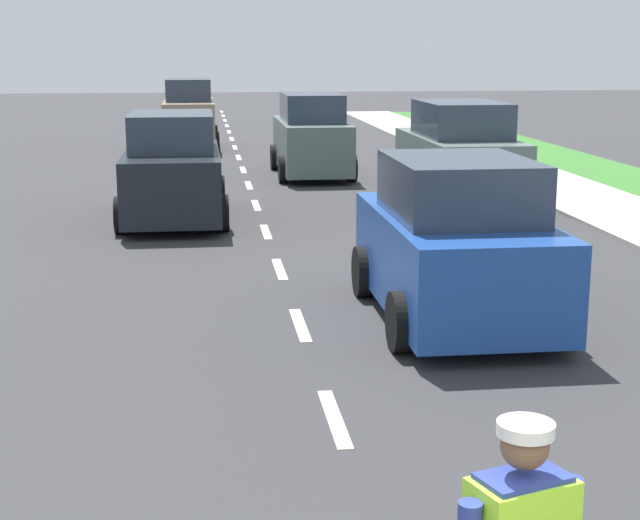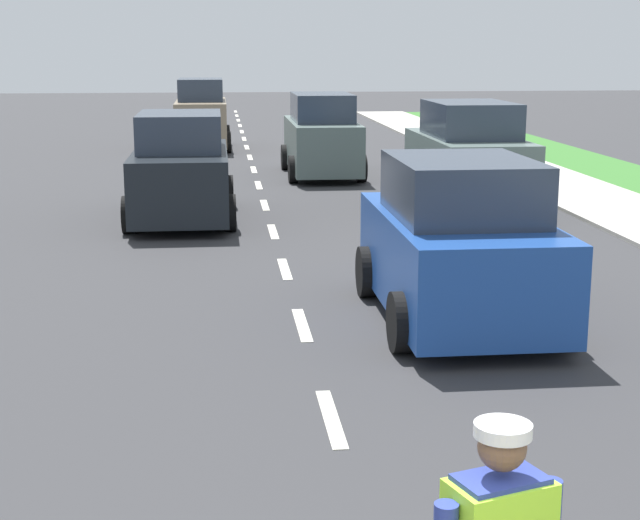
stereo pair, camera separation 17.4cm
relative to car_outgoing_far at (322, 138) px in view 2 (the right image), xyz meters
The scene contains 7 objects.
ground_plane 2.40m from the car_outgoing_far, 141.74° to the right, with size 96.00×96.00×0.00m, color #333335.
lane_center_line 3.46m from the car_outgoing_far, 121.09° to the left, with size 0.14×46.40×0.01m.
car_outgoing_far is the anchor object (origin of this frame).
car_oncoming_second 7.03m from the car_outgoing_far, 118.85° to the right, with size 2.03×4.26×2.05m.
car_outgoing_ahead 13.60m from the car_outgoing_far, 89.18° to the right, with size 2.07×3.93×2.00m.
car_parked_far 6.05m from the car_outgoing_far, 66.61° to the right, with size 2.03×4.34×2.20m.
car_oncoming_third 7.69m from the car_outgoing_far, 114.49° to the left, with size 1.86×4.16×2.27m.
Camera 2 is at (-0.97, -2.42, 3.29)m, focal length 54.07 mm.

